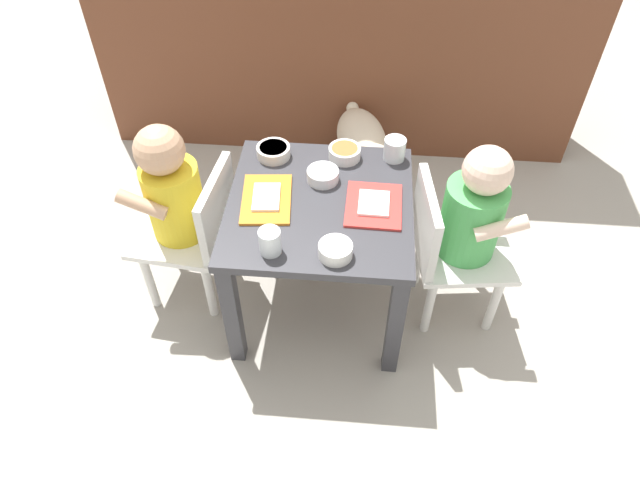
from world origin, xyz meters
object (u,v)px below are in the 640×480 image
Objects in this scene: seated_child_right at (468,218)px; water_cup_right at (394,150)px; food_tray_right at (374,205)px; water_cup_left at (270,243)px; dining_table at (320,223)px; seated_child_left at (178,199)px; veggie_bowl_far at (324,175)px; cereal_bowl_right_side at (273,151)px; cereal_bowl_left_side at (335,250)px; dog at (363,142)px; food_tray_left at (266,199)px; veggie_bowl_near at (345,152)px.

water_cup_right is at bearing 137.67° from seated_child_right.
water_cup_left is (-0.26, -0.19, 0.03)m from food_tray_right.
seated_child_left is at bearing 176.84° from dining_table.
seated_child_left reaches higher than veggie_bowl_far.
cereal_bowl_right_side reaches higher than food_tray_right.
seated_child_left is at bearing -146.95° from cereal_bowl_right_side.
seated_child_left is 0.32m from cereal_bowl_right_side.
cereal_bowl_left_side is at bearing -74.12° from dining_table.
dog is at bearing 117.17° from seated_child_right.
food_tray_left is 0.20m from cereal_bowl_right_side.
water_cup_right is (0.63, 0.19, 0.07)m from seated_child_left.
cereal_bowl_right_side is at bearing 147.11° from food_tray_right.
dining_table is 7.83× the size of water_cup_right.
water_cup_right is at bearing 52.53° from water_cup_left.
cereal_bowl_left_side is (-0.06, -0.82, 0.27)m from dog.
cereal_bowl_right_side reaches higher than food_tray_left.
seated_child_left is 0.66m from water_cup_right.
food_tray_right is at bearing 36.35° from water_cup_left.
dog is at bearing 48.14° from seated_child_left.
veggie_bowl_far is (0.11, 0.29, -0.01)m from water_cup_left.
seated_child_right reaches higher than food_tray_left.
cereal_bowl_right_side is (-0.58, 0.17, 0.07)m from seated_child_right.
food_tray_right is 0.37m from cereal_bowl_right_side.
water_cup_right is (0.36, 0.22, 0.02)m from food_tray_left.
veggie_bowl_far is 0.19m from cereal_bowl_right_side.
seated_child_right is 3.37× the size of food_tray_right.
water_cup_right reaches higher than dining_table.
veggie_bowl_far is (-0.11, -0.52, 0.26)m from dog.
cereal_bowl_right_side is (-0.01, 0.20, 0.01)m from food_tray_left.
seated_child_left is 9.50× the size of water_cup_right.
water_cup_left reaches higher than dog.
food_tray_left is (0.27, -0.03, 0.05)m from seated_child_left.
food_tray_right is at bearing -2.90° from seated_child_left.
dog is 0.67m from food_tray_right.
seated_child_right is at bearing -0.22° from seated_child_left.
veggie_bowl_far is at bearing -149.10° from water_cup_right.
seated_child_left is (-0.42, 0.02, 0.04)m from dining_table.
water_cup_right is at bearing 3.37° from cereal_bowl_right_side.
cereal_bowl_left_side is at bearing -42.96° from food_tray_left.
cereal_bowl_right_side is at bearing 163.28° from seated_child_right.
food_tray_left is 0.30m from veggie_bowl_near.
cereal_bowl_right_side is (-0.05, 0.39, -0.01)m from water_cup_left.
water_cup_right is 0.73× the size of veggie_bowl_far.
seated_child_left is 0.39m from water_cup_left.
dining_table is 0.42m from seated_child_left.
seated_child_left is 0.84m from seated_child_right.
seated_child_right is 0.28m from food_tray_right.
cereal_bowl_left_side is (-0.00, -0.40, 0.00)m from veggie_bowl_near.
cereal_bowl_left_side is at bearing -116.02° from food_tray_right.
dog is 4.49× the size of veggie_bowl_near.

